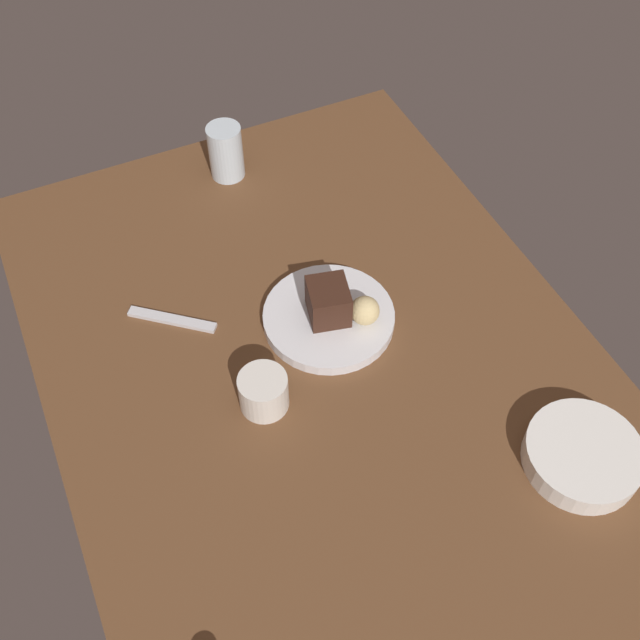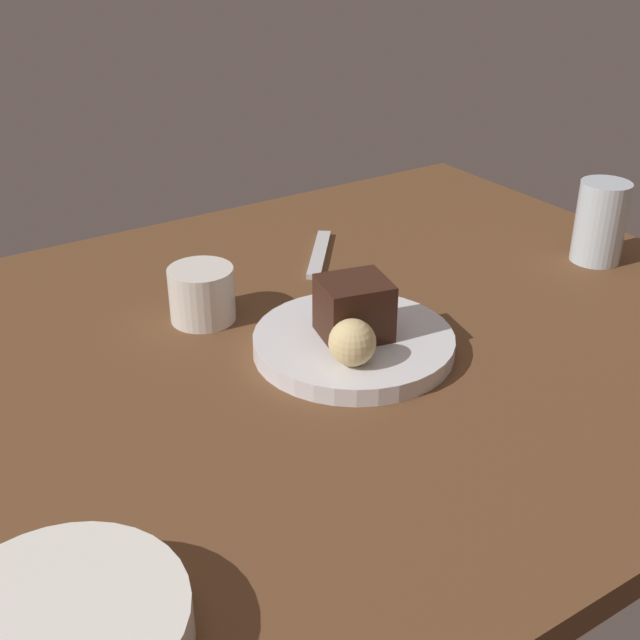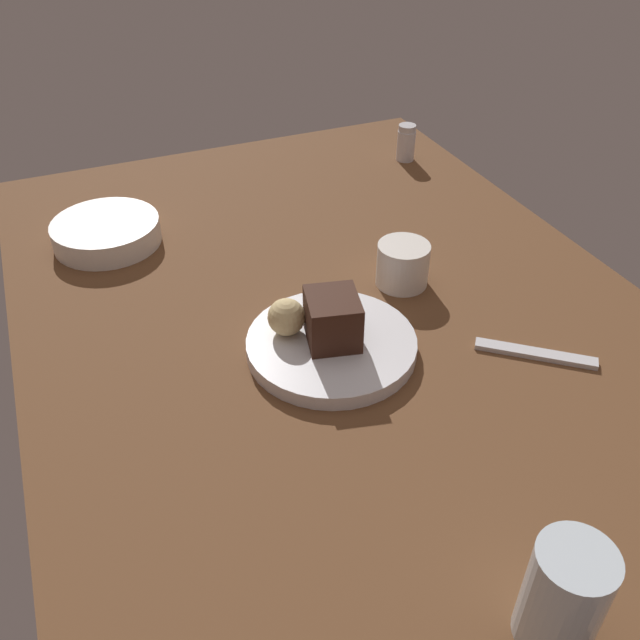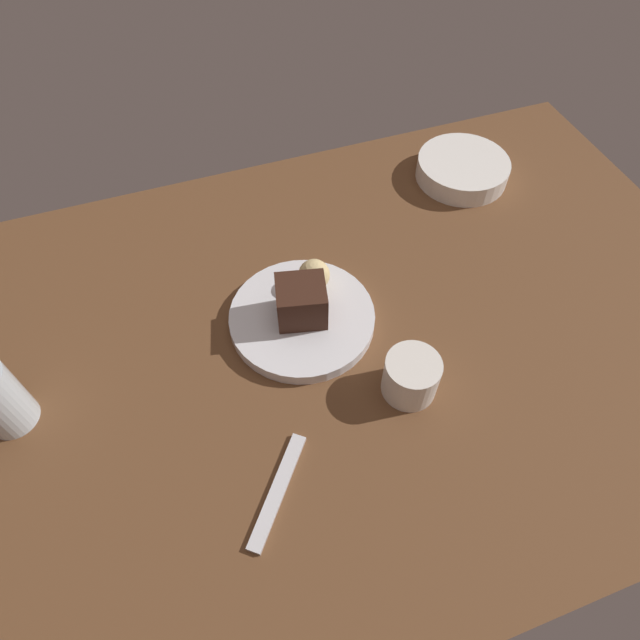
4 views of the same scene
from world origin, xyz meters
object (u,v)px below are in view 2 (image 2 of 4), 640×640
object	(u,v)px
dessert_plate	(354,343)
dessert_spoon	(319,254)
water_glass	(600,222)
side_bowl	(63,633)
coffee_cup	(202,294)
chocolate_cake_slice	(354,308)
bread_roll	(352,342)

from	to	relation	value
dessert_plate	dessert_spoon	world-z (taller)	dessert_plate
dessert_plate	water_glass	world-z (taller)	water_glass
side_bowl	coffee_cup	xyz separation A→B (cm)	(28.01, 37.33, 1.27)
dessert_plate	side_bowl	bearing A→B (deg)	-150.27
side_bowl	dessert_spoon	xyz separation A→B (cm)	(49.02, 45.13, -1.54)
chocolate_cake_slice	bread_roll	bearing A→B (deg)	-126.81
bread_roll	side_bowl	size ratio (longest dim) A/B	0.29
bread_roll	side_bowl	distance (cm)	38.76
bread_roll	water_glass	xyz separation A→B (cm)	(44.43, 6.88, 1.02)
water_glass	side_bowl	size ratio (longest dim) A/B	0.65
dessert_plate	bread_roll	world-z (taller)	bread_roll
dessert_plate	dessert_spoon	size ratio (longest dim) A/B	1.44
chocolate_cake_slice	coffee_cup	bearing A→B (deg)	123.50
bread_roll	coffee_cup	xyz separation A→B (cm)	(-6.66, 20.17, -1.19)
bread_roll	coffee_cup	bearing A→B (deg)	108.27
water_glass	side_bowl	xyz separation A→B (cm)	(-79.10, -24.04, -3.48)
side_bowl	bread_roll	bearing A→B (deg)	26.33
water_glass	dessert_spoon	size ratio (longest dim) A/B	0.72
water_glass	dessert_spoon	world-z (taller)	water_glass
water_glass	chocolate_cake_slice	bearing A→B (deg)	-177.01
side_bowl	coffee_cup	size ratio (longest dim) A/B	2.23
bread_roll	side_bowl	xyz separation A→B (cm)	(-34.67, -17.16, -2.46)
dessert_plate	chocolate_cake_slice	xyz separation A→B (cm)	(0.03, 0.09, 4.13)
bread_roll	coffee_cup	distance (cm)	21.28
chocolate_cake_slice	water_glass	bearing A→B (deg)	2.99
dessert_plate	chocolate_cake_slice	world-z (taller)	chocolate_cake_slice
chocolate_cake_slice	bread_roll	world-z (taller)	chocolate_cake_slice
bread_roll	chocolate_cake_slice	bearing A→B (deg)	53.19
bread_roll	coffee_cup	world-z (taller)	bread_roll
water_glass	side_bowl	world-z (taller)	water_glass
dessert_plate	coffee_cup	bearing A→B (deg)	123.27
dessert_spoon	side_bowl	bearing A→B (deg)	171.54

